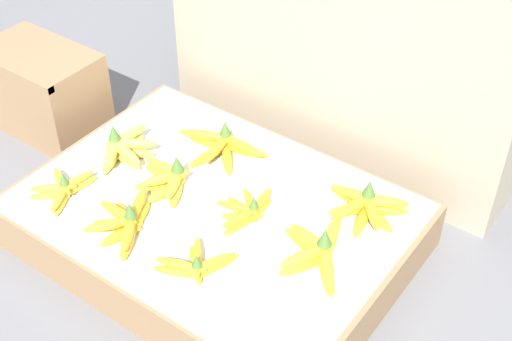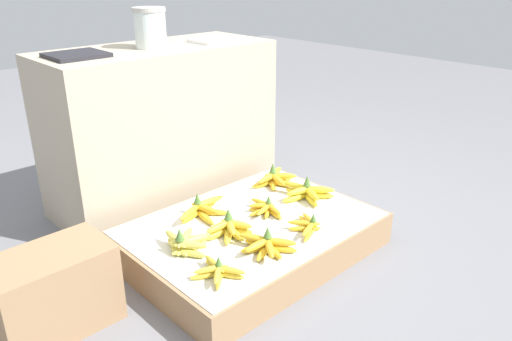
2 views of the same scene
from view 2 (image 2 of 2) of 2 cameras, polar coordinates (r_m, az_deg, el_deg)
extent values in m
plane|color=slate|center=(2.25, -0.54, -9.26)|extent=(10.00, 10.00, 0.00)
cube|color=#997551|center=(2.21, -0.55, -7.66)|extent=(1.05, 0.75, 0.15)
cube|color=silver|center=(2.17, -0.56, -5.95)|extent=(1.01, 0.73, 0.00)
cube|color=tan|center=(2.62, -10.63, 4.95)|extent=(1.15, 0.50, 0.81)
cube|color=#997551|center=(1.89, -22.07, -12.62)|extent=(0.39, 0.25, 0.29)
cube|color=brown|center=(1.73, -21.29, -10.66)|extent=(0.39, 0.02, 0.02)
ellipsoid|color=gold|center=(1.85, -4.80, -11.06)|extent=(0.05, 0.13, 0.02)
ellipsoid|color=gold|center=(1.82, -5.54, -11.82)|extent=(0.13, 0.07, 0.02)
ellipsoid|color=gold|center=(1.80, -4.31, -12.26)|extent=(0.10, 0.11, 0.02)
ellipsoid|color=gold|center=(1.82, -3.29, -11.78)|extent=(0.08, 0.12, 0.02)
ellipsoid|color=gold|center=(1.84, -4.76, -10.58)|extent=(0.04, 0.13, 0.02)
ellipsoid|color=gold|center=(1.81, -5.13, -11.17)|extent=(0.13, 0.07, 0.02)
ellipsoid|color=gold|center=(1.79, -4.41, -11.59)|extent=(0.11, 0.10, 0.02)
ellipsoid|color=gold|center=(1.80, -3.15, -11.25)|extent=(0.08, 0.12, 0.02)
cone|color=#4C7533|center=(1.80, -4.29, -10.25)|extent=(0.03, 0.03, 0.04)
ellipsoid|color=gold|center=(1.98, 0.38, -8.44)|extent=(0.07, 0.13, 0.03)
ellipsoid|color=gold|center=(1.96, 0.10, -8.90)|extent=(0.13, 0.08, 0.03)
ellipsoid|color=gold|center=(1.94, 0.88, -9.28)|extent=(0.13, 0.08, 0.03)
ellipsoid|color=gold|center=(1.94, 1.84, -9.13)|extent=(0.06, 0.14, 0.03)
ellipsoid|color=gold|center=(1.96, 2.81, -8.90)|extent=(0.09, 0.13, 0.03)
ellipsoid|color=gold|center=(1.97, -0.17, -7.71)|extent=(0.08, 0.13, 0.03)
ellipsoid|color=gold|center=(1.93, 0.29, -8.47)|extent=(0.13, 0.03, 0.03)
ellipsoid|color=gold|center=(1.90, 1.59, -8.87)|extent=(0.10, 0.12, 0.03)
ellipsoid|color=gold|center=(1.95, 2.73, -8.14)|extent=(0.10, 0.13, 0.03)
cone|color=#4C7533|center=(1.93, 1.34, -7.04)|extent=(0.03, 0.03, 0.05)
ellipsoid|color=gold|center=(2.15, 5.83, -5.98)|extent=(0.07, 0.14, 0.02)
ellipsoid|color=gold|center=(2.11, 5.60, -6.63)|extent=(0.12, 0.11, 0.02)
ellipsoid|color=gold|center=(2.07, 6.13, -7.20)|extent=(0.13, 0.08, 0.02)
ellipsoid|color=gold|center=(2.12, 6.18, -5.69)|extent=(0.07, 0.13, 0.02)
ellipsoid|color=gold|center=(2.10, 5.51, -6.00)|extent=(0.10, 0.12, 0.02)
ellipsoid|color=gold|center=(2.06, 6.09, -6.57)|extent=(0.14, 0.07, 0.02)
cone|color=#4C7533|center=(2.08, 6.58, -5.34)|extent=(0.03, 0.03, 0.04)
ellipsoid|color=#DBCC4C|center=(1.95, -7.79, -9.23)|extent=(0.09, 0.15, 0.03)
ellipsoid|color=#DBCC4C|center=(1.97, -7.61, -8.75)|extent=(0.16, 0.05, 0.03)
ellipsoid|color=#DBCC4C|center=(1.99, -8.05, -8.45)|extent=(0.15, 0.10, 0.03)
ellipsoid|color=#DBCC4C|center=(1.98, -8.98, -8.66)|extent=(0.05, 0.16, 0.03)
ellipsoid|color=#DBCC4C|center=(1.94, -7.80, -8.38)|extent=(0.11, 0.14, 0.03)
ellipsoid|color=#DBCC4C|center=(1.96, -7.32, -7.91)|extent=(0.16, 0.06, 0.03)
ellipsoid|color=#DBCC4C|center=(1.98, -8.12, -7.58)|extent=(0.14, 0.11, 0.03)
ellipsoid|color=#DBCC4C|center=(1.98, -9.22, -7.73)|extent=(0.05, 0.16, 0.03)
cone|color=#4C7533|center=(1.92, -8.68, -7.26)|extent=(0.04, 0.04, 0.05)
ellipsoid|color=gold|center=(2.06, -4.26, -7.20)|extent=(0.14, 0.03, 0.03)
ellipsoid|color=gold|center=(2.04, -3.22, -7.45)|extent=(0.12, 0.12, 0.03)
ellipsoid|color=gold|center=(2.06, -2.48, -7.18)|extent=(0.05, 0.14, 0.03)
ellipsoid|color=gold|center=(2.08, -2.23, -6.82)|extent=(0.10, 0.14, 0.03)
ellipsoid|color=gold|center=(2.05, -4.07, -6.38)|extent=(0.14, 0.04, 0.03)
ellipsoid|color=gold|center=(2.04, -2.95, -6.39)|extent=(0.10, 0.14, 0.03)
ellipsoid|color=gold|center=(2.06, -2.26, -6.12)|extent=(0.09, 0.14, 0.03)
cone|color=#4C7533|center=(2.05, -3.15, -4.97)|extent=(0.04, 0.04, 0.05)
ellipsoid|color=gold|center=(2.27, 0.88, -4.23)|extent=(0.03, 0.12, 0.02)
ellipsoid|color=gold|center=(2.25, 0.62, -4.47)|extent=(0.10, 0.09, 0.02)
ellipsoid|color=gold|center=(2.23, 0.48, -4.77)|extent=(0.12, 0.04, 0.02)
ellipsoid|color=gold|center=(2.22, 1.34, -4.82)|extent=(0.10, 0.09, 0.02)
ellipsoid|color=gold|center=(2.22, 2.12, -4.95)|extent=(0.05, 0.12, 0.02)
ellipsoid|color=gold|center=(2.26, 0.60, -3.66)|extent=(0.04, 0.12, 0.02)
ellipsoid|color=gold|center=(2.24, 0.65, -4.00)|extent=(0.11, 0.09, 0.02)
ellipsoid|color=gold|center=(2.20, 0.84, -4.45)|extent=(0.12, 0.05, 0.02)
ellipsoid|color=gold|center=(2.20, 2.07, -4.46)|extent=(0.05, 0.12, 0.02)
cone|color=#4C7533|center=(2.23, 1.46, -3.29)|extent=(0.03, 0.03, 0.04)
ellipsoid|color=yellow|center=(2.40, 4.98, -2.56)|extent=(0.07, 0.15, 0.03)
ellipsoid|color=yellow|center=(2.35, 4.58, -3.12)|extent=(0.15, 0.06, 0.03)
ellipsoid|color=yellow|center=(2.34, 6.28, -3.32)|extent=(0.10, 0.15, 0.03)
ellipsoid|color=yellow|center=(2.39, 7.14, -2.83)|extent=(0.12, 0.13, 0.03)
ellipsoid|color=yellow|center=(2.40, 4.69, -1.79)|extent=(0.06, 0.15, 0.03)
ellipsoid|color=yellow|center=(2.35, 5.00, -2.31)|extent=(0.15, 0.06, 0.03)
ellipsoid|color=yellow|center=(2.33, 6.36, -2.62)|extent=(0.09, 0.15, 0.03)
ellipsoid|color=yellow|center=(2.37, 7.20, -2.16)|extent=(0.12, 0.14, 0.03)
cone|color=#4C7533|center=(2.36, 5.87, -1.18)|extent=(0.04, 0.04, 0.05)
ellipsoid|color=gold|center=(2.21, -7.18, -5.05)|extent=(0.17, 0.08, 0.03)
ellipsoid|color=gold|center=(2.19, -5.91, -5.31)|extent=(0.06, 0.17, 0.03)
ellipsoid|color=gold|center=(2.23, -5.23, -4.76)|extent=(0.13, 0.14, 0.03)
ellipsoid|color=gold|center=(2.28, -5.75, -4.14)|extent=(0.17, 0.07, 0.03)
ellipsoid|color=gold|center=(2.18, -7.49, -4.70)|extent=(0.16, 0.09, 0.03)
ellipsoid|color=gold|center=(2.20, -5.80, -4.34)|extent=(0.06, 0.17, 0.03)
ellipsoid|color=gold|center=(2.26, -5.44, -3.57)|extent=(0.16, 0.03, 0.03)
cone|color=#4C7533|center=(2.21, -6.72, -3.15)|extent=(0.03, 0.03, 0.05)
ellipsoid|color=gold|center=(2.50, 1.05, -1.45)|extent=(0.16, 0.06, 0.03)
ellipsoid|color=gold|center=(2.50, 1.94, -1.47)|extent=(0.13, 0.14, 0.03)
ellipsoid|color=gold|center=(2.51, 2.69, -1.39)|extent=(0.07, 0.16, 0.03)
ellipsoid|color=gold|center=(2.54, 2.51, -1.11)|extent=(0.16, 0.09, 0.03)
ellipsoid|color=gold|center=(2.55, 2.13, -0.94)|extent=(0.16, 0.10, 0.03)
ellipsoid|color=gold|center=(2.49, 1.53, -0.76)|extent=(0.16, 0.05, 0.03)
ellipsoid|color=gold|center=(2.47, 2.41, -0.96)|extent=(0.08, 0.16, 0.03)
ellipsoid|color=gold|center=(2.51, 2.82, -0.59)|extent=(0.13, 0.14, 0.03)
ellipsoid|color=gold|center=(2.54, 2.17, -0.31)|extent=(0.16, 0.09, 0.03)
cone|color=#4C7533|center=(2.50, 1.94, 0.29)|extent=(0.04, 0.04, 0.05)
cylinder|color=silver|center=(2.47, -12.03, 15.43)|extent=(0.15, 0.15, 0.17)
cylinder|color=#B7B2A8|center=(2.46, -12.21, 17.56)|extent=(0.15, 0.15, 0.02)
cube|color=white|center=(2.65, -4.44, 14.68)|extent=(0.26, 0.17, 0.02)
cube|color=#232328|center=(2.32, -19.85, 12.31)|extent=(0.23, 0.22, 0.02)
camera|label=1|loc=(2.27, 43.42, 24.50)|focal=50.00mm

